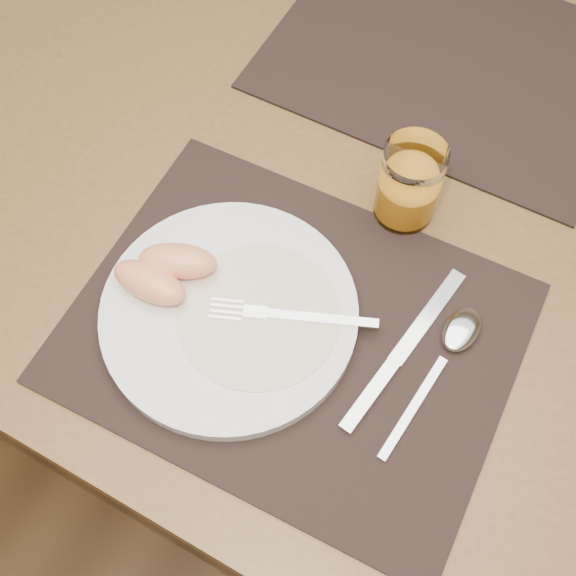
# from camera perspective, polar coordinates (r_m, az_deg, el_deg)

# --- Properties ---
(ground) EXTENTS (5.00, 5.00, 0.00)m
(ground) POSITION_cam_1_polar(r_m,az_deg,el_deg) (1.53, 3.24, -8.13)
(ground) COLOR brown
(ground) RESTS_ON ground
(table) EXTENTS (1.40, 0.90, 0.75)m
(table) POSITION_cam_1_polar(r_m,az_deg,el_deg) (0.94, 5.29, 5.89)
(table) COLOR brown
(table) RESTS_ON ground
(placemat_near) EXTENTS (0.46, 0.37, 0.00)m
(placemat_near) POSITION_cam_1_polar(r_m,az_deg,el_deg) (0.76, 0.37, -3.51)
(placemat_near) COLOR black
(placemat_near) RESTS_ON table
(placemat_far) EXTENTS (0.45, 0.35, 0.00)m
(placemat_far) POSITION_cam_1_polar(r_m,az_deg,el_deg) (1.01, 12.55, 17.23)
(placemat_far) COLOR black
(placemat_far) RESTS_ON table
(plate) EXTENTS (0.27, 0.27, 0.02)m
(plate) POSITION_cam_1_polar(r_m,az_deg,el_deg) (0.76, -4.66, -1.99)
(plate) COLOR white
(plate) RESTS_ON placemat_near
(plate_dressing) EXTENTS (0.17, 0.17, 0.00)m
(plate_dressing) POSITION_cam_1_polar(r_m,az_deg,el_deg) (0.74, -2.34, -2.10)
(plate_dressing) COLOR white
(plate_dressing) RESTS_ON plate
(fork) EXTENTS (0.17, 0.08, 0.00)m
(fork) POSITION_cam_1_polar(r_m,az_deg,el_deg) (0.74, -0.76, -2.11)
(fork) COLOR silver
(fork) RESTS_ON plate
(knife) EXTENTS (0.05, 0.22, 0.01)m
(knife) POSITION_cam_1_polar(r_m,az_deg,el_deg) (0.75, 8.43, -5.75)
(knife) COLOR silver
(knife) RESTS_ON placemat_near
(spoon) EXTENTS (0.04, 0.19, 0.01)m
(spoon) POSITION_cam_1_polar(r_m,az_deg,el_deg) (0.76, 13.03, -4.08)
(spoon) COLOR silver
(spoon) RESTS_ON placemat_near
(juice_glass) EXTENTS (0.07, 0.07, 0.10)m
(juice_glass) POSITION_cam_1_polar(r_m,az_deg,el_deg) (0.80, 9.50, 7.93)
(juice_glass) COLOR white
(juice_glass) RESTS_ON placemat_near
(grapefruit_wedges) EXTENTS (0.10, 0.09, 0.03)m
(grapefruit_wedges) POSITION_cam_1_polar(r_m,az_deg,el_deg) (0.76, -9.79, 1.28)
(grapefruit_wedges) COLOR #FDA067
(grapefruit_wedges) RESTS_ON plate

